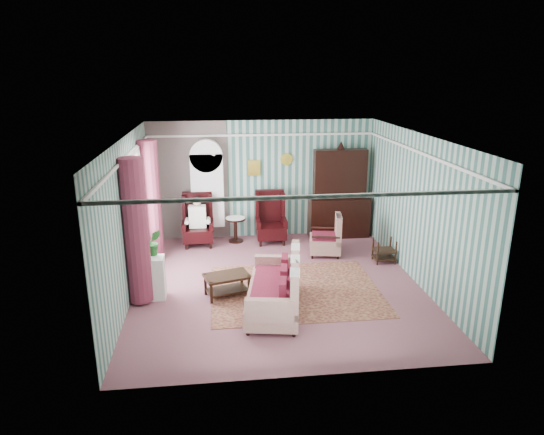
{
  "coord_description": "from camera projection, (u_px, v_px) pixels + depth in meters",
  "views": [
    {
      "loc": [
        -1.13,
        -8.66,
        4.05
      ],
      "look_at": [
        -0.04,
        0.6,
        1.2
      ],
      "focal_mm": 32.0,
      "sensor_mm": 36.0,
      "label": 1
    }
  ],
  "objects": [
    {
      "name": "wingback_left",
      "position": [
        198.0,
        220.0,
        11.5
      ],
      "size": [
        0.76,
        0.8,
        1.25
      ],
      "primitive_type": "cube",
      "color": "black",
      "rests_on": "floor"
    },
    {
      "name": "coffee_table",
      "position": [
        227.0,
        285.0,
        9.0
      ],
      "size": [
        0.92,
        0.71,
        0.42
      ],
      "primitive_type": "cube",
      "rotation": [
        0.0,
        0.0,
        0.28
      ],
      "color": "black",
      "rests_on": "floor"
    },
    {
      "name": "floral_armchair",
      "position": [
        325.0,
        235.0,
        10.97
      ],
      "size": [
        1.0,
        0.91,
        0.9
      ],
      "primitive_type": "cube",
      "rotation": [
        0.0,
        0.0,
        1.39
      ],
      "color": "#B6B08D",
      "rests_on": "floor"
    },
    {
      "name": "seated_woman",
      "position": [
        198.0,
        222.0,
        11.51
      ],
      "size": [
        0.44,
        0.4,
        1.18
      ],
      "primitive_type": null,
      "color": "silver",
      "rests_on": "floor"
    },
    {
      "name": "potted_plant_b",
      "position": [
        154.0,
        242.0,
        8.81
      ],
      "size": [
        0.31,
        0.28,
        0.49
      ],
      "primitive_type": "imported",
      "rotation": [
        0.0,
        0.0,
        0.27
      ],
      "color": "#1F571B",
      "rests_on": "plant_stand"
    },
    {
      "name": "plant_stand",
      "position": [
        150.0,
        278.0,
        8.86
      ],
      "size": [
        0.55,
        0.35,
        0.8
      ],
      "primitive_type": "cube",
      "color": "silver",
      "rests_on": "floor"
    },
    {
      "name": "round_side_table",
      "position": [
        236.0,
        230.0,
        11.84
      ],
      "size": [
        0.5,
        0.5,
        0.6
      ],
      "primitive_type": "cylinder",
      "color": "black",
      "rests_on": "floor"
    },
    {
      "name": "sofa",
      "position": [
        274.0,
        285.0,
        8.4
      ],
      "size": [
        1.37,
        2.12,
        0.94
      ],
      "primitive_type": "cube",
      "rotation": [
        0.0,
        0.0,
        1.4
      ],
      "color": "beige",
      "rests_on": "floor"
    },
    {
      "name": "nest_table",
      "position": [
        384.0,
        250.0,
        10.59
      ],
      "size": [
        0.45,
        0.38,
        0.54
      ],
      "primitive_type": "cube",
      "color": "black",
      "rests_on": "floor"
    },
    {
      "name": "potted_plant_a",
      "position": [
        144.0,
        249.0,
        8.61
      ],
      "size": [
        0.36,
        0.31,
        0.38
      ],
      "primitive_type": "imported",
      "rotation": [
        0.0,
        0.0,
        -0.04
      ],
      "color": "#29591C",
      "rests_on": "plant_stand"
    },
    {
      "name": "dresser_hutch",
      "position": [
        340.0,
        191.0,
        11.98
      ],
      "size": [
        1.5,
        0.56,
        2.36
      ],
      "primitive_type": "cube",
      "color": "black",
      "rests_on": "floor"
    },
    {
      "name": "potted_plant_c",
      "position": [
        142.0,
        247.0,
        8.72
      ],
      "size": [
        0.27,
        0.27,
        0.4
      ],
      "primitive_type": "imported",
      "rotation": [
        0.0,
        0.0,
        -0.28
      ],
      "color": "#194D18",
      "rests_on": "plant_stand"
    },
    {
      "name": "wingback_right",
      "position": [
        271.0,
        218.0,
        11.7
      ],
      "size": [
        0.76,
        0.8,
        1.25
      ],
      "primitive_type": "cube",
      "color": "black",
      "rests_on": "floor"
    },
    {
      "name": "floor",
      "position": [
        278.0,
        284.0,
        9.53
      ],
      "size": [
        6.0,
        6.0,
        0.0
      ],
      "primitive_type": "plane",
      "color": "#874E5A",
      "rests_on": "ground"
    },
    {
      "name": "rug",
      "position": [
        295.0,
        290.0,
        9.28
      ],
      "size": [
        3.2,
        2.6,
        0.01
      ],
      "primitive_type": "cube",
      "color": "#441816",
      "rests_on": "floor"
    },
    {
      "name": "bookcase",
      "position": [
        208.0,
        196.0,
        11.75
      ],
      "size": [
        0.8,
        0.28,
        2.24
      ],
      "primitive_type": "cube",
      "color": "silver",
      "rests_on": "floor"
    },
    {
      "name": "room_shell",
      "position": [
        244.0,
        184.0,
        9.05
      ],
      "size": [
        5.53,
        6.02,
        2.91
      ],
      "color": "#39685E",
      "rests_on": "ground"
    }
  ]
}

